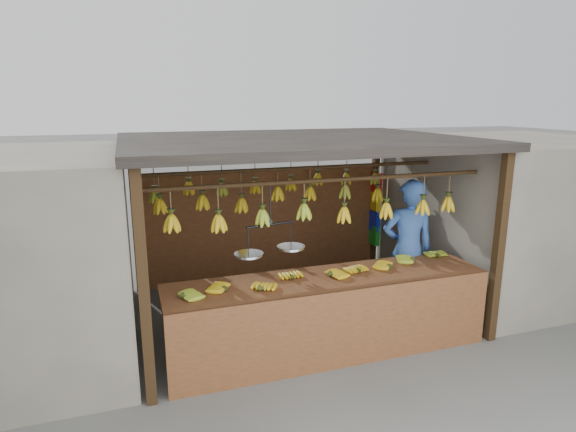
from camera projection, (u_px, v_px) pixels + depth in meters
name	position (u px, v px, depth m)	size (l,w,h in m)	color
ground	(295.00, 312.00, 6.66)	(80.00, 80.00, 0.00)	#5B5B57
stall	(287.00, 167.00, 6.51)	(4.30, 3.30, 2.40)	black
neighbor_right	(512.00, 212.00, 7.52)	(3.00, 3.00, 2.30)	slate
counter	(333.00, 297.00, 5.36)	(3.70, 0.84, 0.96)	brown
hanging_bananas	(295.00, 197.00, 6.29)	(3.62, 2.24, 0.40)	gold
balance_scale	(270.00, 248.00, 5.24)	(0.82, 0.41, 0.76)	black
vendor	(408.00, 250.00, 6.31)	(0.69, 0.45, 1.88)	#3359A5
bag_bundles	(375.00, 210.00, 8.27)	(0.08, 0.26, 1.26)	red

